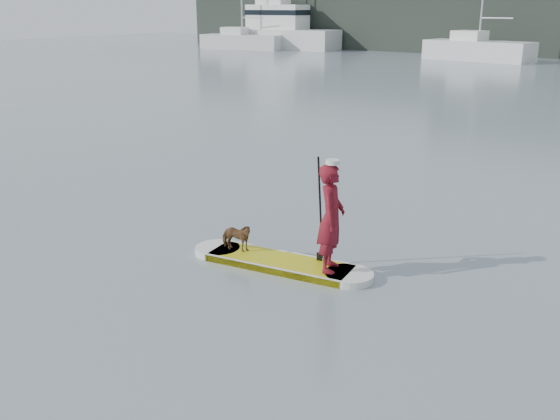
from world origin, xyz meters
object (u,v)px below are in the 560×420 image
Objects in this scene: paddleboard at (280,263)px; motor_yacht_b at (282,29)px; paddler at (331,218)px; sailboat_c at (477,49)px; dog at (236,237)px; sailboat_a at (242,41)px.

paddleboard is 0.30× the size of motor_yacht_b.
paddleboard is at bearing 76.38° from paddler.
paddler is 44.50m from sailboat_c.
motor_yacht_b is at bearing 116.72° from paddleboard.
paddler reaches higher than dog.
paddler reaches higher than paddleboard.
sailboat_a is (-33.44, 43.16, 0.47)m from dog.
sailboat_c is at bearing -9.04° from sailboat_a.
paddleboard is 0.27× the size of sailboat_c.
paddler is at bearing -57.37° from motor_yacht_b.
paddleboard is at bearing -93.55° from dog.
paddleboard is 55.04m from sailboat_a.
paddler is 1.88m from dog.
sailboat_a is 0.99× the size of sailboat_c.
sailboat_a is at bearing -170.20° from sailboat_c.
dog is (-1.76, -0.23, -0.62)m from paddler.
dog is (-0.85, -0.11, 0.32)m from paddleboard.
paddleboard is at bearing -66.66° from sailboat_c.
motor_yacht_b is (-20.79, 2.84, 1.08)m from sailboat_c.
paddler is 56.04m from motor_yacht_b.
sailboat_a reaches higher than paddleboard.
sailboat_c is (-9.68, 43.24, 0.53)m from dog.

